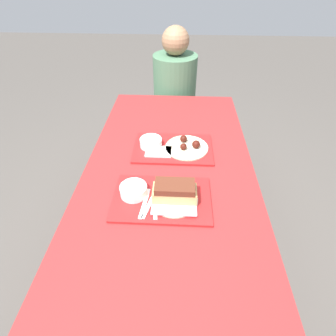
% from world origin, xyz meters
% --- Properties ---
extents(ground_plane, '(12.00, 12.00, 0.00)m').
position_xyz_m(ground_plane, '(0.00, 0.00, 0.00)').
color(ground_plane, '#4C4742').
extents(picnic_table, '(0.85, 1.79, 0.75)m').
position_xyz_m(picnic_table, '(0.00, 0.00, 0.66)').
color(picnic_table, maroon).
rests_on(picnic_table, ground_plane).
extents(picnic_bench_far, '(0.80, 0.28, 0.45)m').
position_xyz_m(picnic_bench_far, '(0.00, 1.11, 0.38)').
color(picnic_bench_far, maroon).
rests_on(picnic_bench_far, ground_plane).
extents(tray_near, '(0.42, 0.28, 0.01)m').
position_xyz_m(tray_near, '(-0.02, -0.17, 0.76)').
color(tray_near, red).
rests_on(tray_near, picnic_table).
extents(tray_far, '(0.42, 0.28, 0.01)m').
position_xyz_m(tray_far, '(0.01, 0.21, 0.76)').
color(tray_far, red).
rests_on(tray_far, picnic_table).
extents(bowl_coleslaw_near, '(0.12, 0.12, 0.05)m').
position_xyz_m(bowl_coleslaw_near, '(-0.15, -0.15, 0.79)').
color(bowl_coleslaw_near, white).
rests_on(bowl_coleslaw_near, tray_near).
extents(brisket_sandwich_plate, '(0.20, 0.20, 0.10)m').
position_xyz_m(brisket_sandwich_plate, '(0.03, -0.18, 0.80)').
color(brisket_sandwich_plate, beige).
rests_on(brisket_sandwich_plate, tray_near).
extents(plastic_fork_near, '(0.06, 0.17, 0.00)m').
position_xyz_m(plastic_fork_near, '(-0.07, -0.21, 0.76)').
color(plastic_fork_near, white).
rests_on(plastic_fork_near, tray_near).
extents(plastic_knife_near, '(0.03, 0.17, 0.00)m').
position_xyz_m(plastic_knife_near, '(-0.05, -0.21, 0.76)').
color(plastic_knife_near, white).
rests_on(plastic_knife_near, tray_near).
extents(plastic_spoon_near, '(0.03, 0.17, 0.00)m').
position_xyz_m(plastic_spoon_near, '(-0.09, -0.21, 0.76)').
color(plastic_spoon_near, white).
rests_on(plastic_spoon_near, tray_near).
extents(condiment_packet, '(0.04, 0.03, 0.01)m').
position_xyz_m(condiment_packet, '(-0.03, -0.11, 0.77)').
color(condiment_packet, teal).
rests_on(condiment_packet, tray_near).
extents(bowl_coleslaw_far, '(0.12, 0.12, 0.05)m').
position_xyz_m(bowl_coleslaw_far, '(-0.11, 0.22, 0.79)').
color(bowl_coleslaw_far, white).
rests_on(bowl_coleslaw_far, tray_far).
extents(wings_plate_far, '(0.23, 0.23, 0.05)m').
position_xyz_m(wings_plate_far, '(0.09, 0.21, 0.77)').
color(wings_plate_far, beige).
rests_on(wings_plate_far, tray_far).
extents(napkin_far, '(0.14, 0.10, 0.01)m').
position_xyz_m(napkin_far, '(-0.06, 0.16, 0.77)').
color(napkin_far, white).
rests_on(napkin_far, tray_far).
extents(person_seated_across, '(0.35, 0.35, 0.73)m').
position_xyz_m(person_seated_across, '(-0.01, 1.11, 0.76)').
color(person_seated_across, '#477051').
rests_on(person_seated_across, picnic_bench_far).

